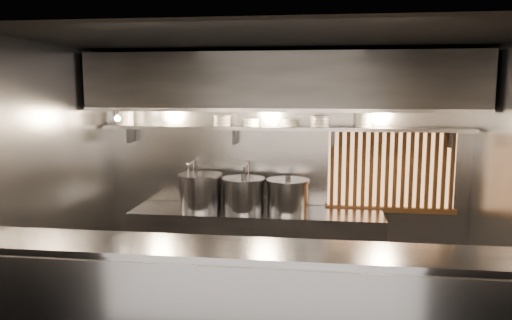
% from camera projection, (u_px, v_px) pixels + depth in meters
% --- Properties ---
extents(ceiling, '(4.50, 4.50, 0.00)m').
position_uv_depth(ceiling, '(272.00, 39.00, 4.56)').
color(ceiling, black).
rests_on(ceiling, wall_back).
extents(wall_back, '(4.50, 0.00, 4.50)m').
position_uv_depth(wall_back, '(284.00, 165.00, 6.23)').
color(wall_back, gray).
rests_on(wall_back, floor).
extents(wall_left, '(0.00, 3.00, 3.00)m').
position_uv_depth(wall_left, '(51.00, 183.00, 5.06)').
color(wall_left, gray).
rests_on(wall_left, floor).
extents(serving_counter, '(4.50, 0.56, 1.13)m').
position_uv_depth(serving_counter, '(258.00, 317.00, 3.94)').
color(serving_counter, '#95959A').
rests_on(serving_counter, floor).
extents(cooking_bench, '(3.00, 0.70, 0.90)m').
position_uv_depth(cooking_bench, '(256.00, 247.00, 6.04)').
color(cooking_bench, '#95959A').
rests_on(cooking_bench, floor).
extents(bowl_shelf, '(4.40, 0.34, 0.04)m').
position_uv_depth(bowl_shelf, '(283.00, 128.00, 5.99)').
color(bowl_shelf, '#95959A').
rests_on(bowl_shelf, wall_back).
extents(exhaust_hood, '(4.40, 0.81, 0.65)m').
position_uv_depth(exhaust_hood, '(282.00, 82.00, 5.69)').
color(exhaust_hood, '#2D2D30').
rests_on(exhaust_hood, ceiling).
extents(wood_screen, '(1.56, 0.09, 1.04)m').
position_uv_depth(wood_screen, '(391.00, 170.00, 6.01)').
color(wood_screen, '#FFB772').
rests_on(wood_screen, wall_back).
extents(faucet_left, '(0.04, 0.30, 0.50)m').
position_uv_depth(faucet_left, '(192.00, 172.00, 6.27)').
color(faucet_left, silver).
rests_on(faucet_left, wall_back).
extents(faucet_right, '(0.04, 0.30, 0.50)m').
position_uv_depth(faucet_right, '(247.00, 174.00, 6.17)').
color(faucet_right, silver).
rests_on(faucet_right, wall_back).
extents(heat_lamp, '(0.25, 0.35, 0.20)m').
position_uv_depth(heat_lamp, '(116.00, 113.00, 5.75)').
color(heat_lamp, '#95959A').
rests_on(heat_lamp, exhaust_hood).
extents(pendant_bulb, '(0.09, 0.09, 0.19)m').
position_uv_depth(pendant_bulb, '(274.00, 122.00, 5.87)').
color(pendant_bulb, '#2D2D30').
rests_on(pendant_bulb, exhaust_hood).
extents(stock_pot_left, '(0.64, 0.64, 0.47)m').
position_uv_depth(stock_pot_left, '(201.00, 191.00, 6.07)').
color(stock_pot_left, '#95959A').
rests_on(stock_pot_left, cooking_bench).
extents(stock_pot_mid, '(0.53, 0.53, 0.43)m').
position_uv_depth(stock_pot_mid, '(288.00, 195.00, 5.91)').
color(stock_pot_mid, '#95959A').
rests_on(stock_pot_mid, cooking_bench).
extents(stock_pot_right, '(0.67, 0.67, 0.44)m').
position_uv_depth(stock_pot_right, '(244.00, 194.00, 5.95)').
color(stock_pot_right, '#95959A').
rests_on(stock_pot_right, cooking_bench).
extents(bowl_stack_0, '(0.23, 0.23, 0.17)m').
position_uv_depth(bowl_stack_0, '(124.00, 118.00, 6.23)').
color(bowl_stack_0, silver).
rests_on(bowl_stack_0, bowl_shelf).
extents(bowl_stack_1, '(0.22, 0.22, 0.13)m').
position_uv_depth(bowl_stack_1, '(222.00, 120.00, 6.07)').
color(bowl_stack_1, silver).
rests_on(bowl_stack_1, bowl_shelf).
extents(bowl_stack_2, '(0.21, 0.21, 0.09)m').
position_uv_depth(bowl_stack_2, '(251.00, 122.00, 6.03)').
color(bowl_stack_2, silver).
rests_on(bowl_stack_2, bowl_shelf).
extents(bowl_stack_3, '(0.23, 0.23, 0.09)m').
position_uv_depth(bowl_stack_3, '(289.00, 123.00, 5.97)').
color(bowl_stack_3, silver).
rests_on(bowl_stack_3, bowl_shelf).
extents(bowl_stack_4, '(0.24, 0.24, 0.13)m').
position_uv_depth(bowl_stack_4, '(320.00, 121.00, 5.92)').
color(bowl_stack_4, silver).
rests_on(bowl_stack_4, bowl_shelf).
extents(bowl_stack_5, '(0.21, 0.21, 0.17)m').
position_uv_depth(bowl_stack_5, '(363.00, 120.00, 5.84)').
color(bowl_stack_5, silver).
rests_on(bowl_stack_5, bowl_shelf).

